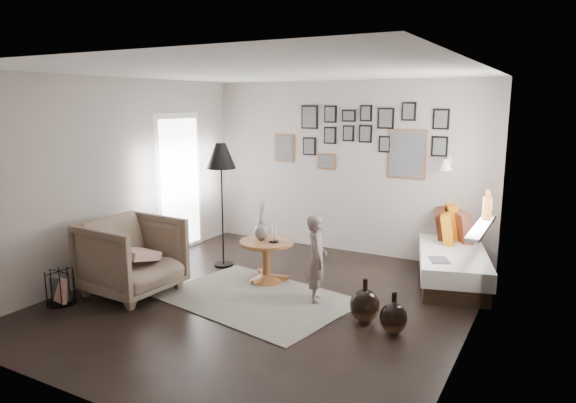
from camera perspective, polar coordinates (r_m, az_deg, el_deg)
The scene contains 23 objects.
ground at distance 6.10m, azimuth -2.72°, elevation -10.94°, with size 4.80×4.80×0.00m, color black.
wall_back at distance 7.87m, azimuth 6.36°, elevation 3.77°, with size 4.50×4.50×0.00m, color gray.
wall_front at distance 3.95m, azimuth -21.38°, elevation -4.10°, with size 4.50×4.50×0.00m, color gray.
wall_left at distance 7.17m, azimuth -18.36°, elevation 2.58°, with size 4.80×4.80×0.00m, color gray.
wall_right at distance 4.97m, azimuth 19.85°, elevation -1.02°, with size 4.80×4.80×0.00m, color gray.
ceiling at distance 5.67m, azimuth -2.96°, elevation 14.22°, with size 4.80×4.80×0.00m, color white.
door_left at distance 8.05m, azimuth -11.95°, elevation 1.97°, with size 0.00×2.14×2.14m.
window_right at distance 6.36m, azimuth 20.91°, elevation -1.97°, with size 0.15×1.32×1.30m.
gallery_wall at distance 7.71m, azimuth 8.36°, elevation 6.88°, with size 2.74×0.03×1.08m.
wall_sconce at distance 7.15m, azimuth 17.14°, elevation 3.94°, with size 0.18×0.36×0.16m.
rug at distance 6.15m, azimuth -3.55°, elevation -10.72°, with size 2.13×1.49×0.01m, color #B4B09E.
pedestal_table at distance 6.64m, azimuth -2.40°, elevation -6.81°, with size 0.69×0.69×0.54m.
vase at distance 6.58m, azimuth -2.94°, elevation -3.01°, with size 0.20×0.20×0.49m.
candles at distance 6.48m, azimuth -1.60°, elevation -3.47°, with size 0.12×0.12×0.25m.
daybed at distance 7.05m, azimuth 17.92°, elevation -6.05°, with size 1.26×1.99×0.91m.
magazine_on_daybed at distance 6.42m, azimuth 16.46°, elevation -6.26°, with size 0.20×0.28×0.01m, color black.
armchair at distance 6.46m, azimuth -16.94°, elevation -5.88°, with size 0.98×1.01×0.92m, color brown.
armchair_cushion at distance 6.46m, azimuth -16.45°, elevation -5.63°, with size 0.41×0.41×0.10m, color beige.
floor_lamp at distance 7.07m, azimuth -7.45°, elevation 4.53°, with size 0.40×0.40×1.73m.
magazine_basket at distance 6.50m, azimuth -23.99°, elevation -8.76°, with size 0.31×0.31×0.38m.
demijohn_large at distance 5.55m, azimuth 8.51°, elevation -11.33°, with size 0.31×0.31×0.47m.
demijohn_small at distance 5.35m, azimuth 11.64°, elevation -12.54°, with size 0.28×0.28×0.43m.
child at distance 5.93m, azimuth 3.18°, elevation -6.38°, with size 0.37×0.24×1.02m, color #6A5553.
Camera 1 is at (2.97, -4.82, 2.28)m, focal length 32.00 mm.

